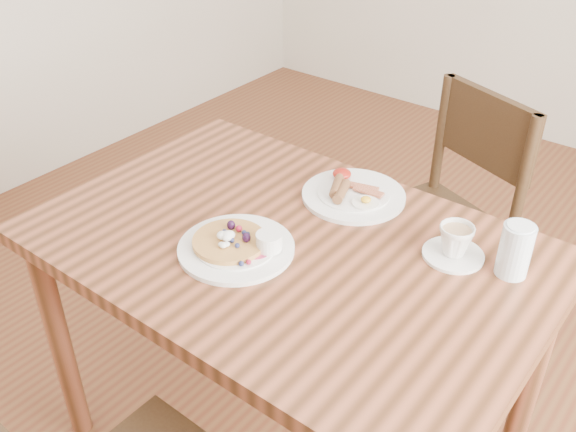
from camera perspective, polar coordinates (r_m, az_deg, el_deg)
The scene contains 6 objects.
dining_table at distance 1.57m, azimuth 0.00°, elevation -5.15°, with size 1.20×0.80×0.75m.
chair_far at distance 2.14m, azimuth 13.57°, elevation 0.19°, with size 0.54×0.54×0.88m.
pancake_plate at distance 1.48m, azimuth -4.49°, elevation -2.60°, with size 0.27×0.27×0.06m.
breakfast_plate at distance 1.68m, azimuth 5.72°, elevation 2.03°, with size 0.27×0.27×0.04m.
teacup_saucer at distance 1.49m, azimuth 14.62°, elevation -2.38°, with size 0.14×0.14×0.08m.
water_glass at distance 1.46m, azimuth 19.54°, elevation -2.89°, with size 0.07×0.07×0.12m, color silver.
Camera 1 is at (0.76, -0.97, 1.63)m, focal length 40.00 mm.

